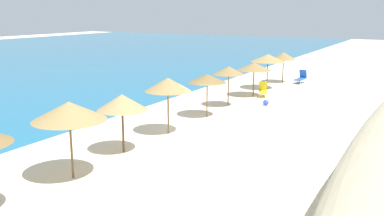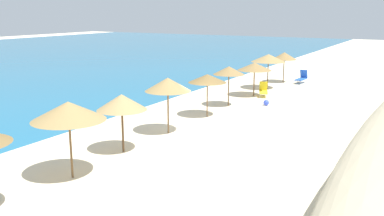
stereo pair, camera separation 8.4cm
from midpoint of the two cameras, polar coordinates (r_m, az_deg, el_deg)
ground_plane at (r=22.39m, az=2.17°, el=-2.87°), size 160.00×160.00×0.00m
beach_umbrella_2 at (r=15.98m, az=-16.07°, el=-0.40°), size 2.67×2.67×2.87m
beach_umbrella_3 at (r=18.60m, az=-9.35°, el=0.75°), size 2.16×2.16×2.56m
beach_umbrella_4 at (r=21.25m, az=-3.32°, el=3.11°), size 2.28×2.28×2.81m
beach_umbrella_5 at (r=24.70m, az=1.92°, el=3.92°), size 2.20×2.20×2.48m
beach_umbrella_6 at (r=27.50m, az=4.77°, el=4.96°), size 2.00×2.00×2.59m
beach_umbrella_7 at (r=31.09m, az=8.11°, el=5.45°), size 2.42×2.42×2.42m
beach_umbrella_8 at (r=34.21m, az=9.91°, el=6.52°), size 2.65×2.65×2.73m
beach_umbrella_9 at (r=37.59m, az=11.94°, el=6.74°), size 2.08×2.08×2.58m
lounge_chair_0 at (r=37.87m, az=14.12°, el=3.91°), size 1.66×0.71×1.09m
lounge_chair_1 at (r=31.40m, az=9.27°, el=2.33°), size 1.44×1.02×1.03m
beach_ball at (r=28.43m, az=9.64°, el=0.71°), size 0.37×0.37×0.37m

